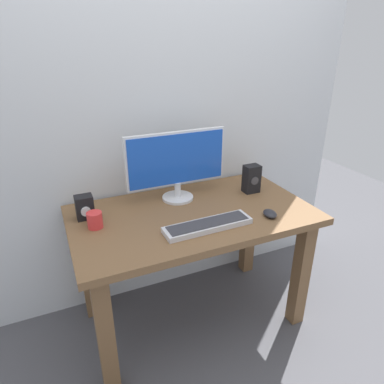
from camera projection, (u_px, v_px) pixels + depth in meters
The scene contains 9 objects.
ground_plane at pixel (193, 315), 2.19m from camera, with size 6.00×6.00×0.00m, color #4C4C51.
wall_back at pixel (163, 60), 1.92m from camera, with size 2.55×0.04×3.00m, color silver.
desk at pixel (193, 233), 1.94m from camera, with size 1.31×0.74×0.74m.
monitor at pixel (177, 163), 1.95m from camera, with size 0.59×0.18×0.40m.
keyboard_primary at pixel (208, 225), 1.72m from camera, with size 0.46×0.13×0.03m.
mouse at pixel (270, 214), 1.83m from camera, with size 0.07×0.09×0.03m, color #232328.
speaker_right at pixel (251, 179), 2.10m from camera, with size 0.09×0.08×0.17m.
audio_controller at pixel (85, 207), 1.80m from camera, with size 0.09×0.08×0.13m.
coffee_mug at pixel (95, 220), 1.72m from camera, with size 0.08×0.08×0.08m, color red.
Camera 1 is at (-0.68, -1.53, 1.62)m, focal length 32.28 mm.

